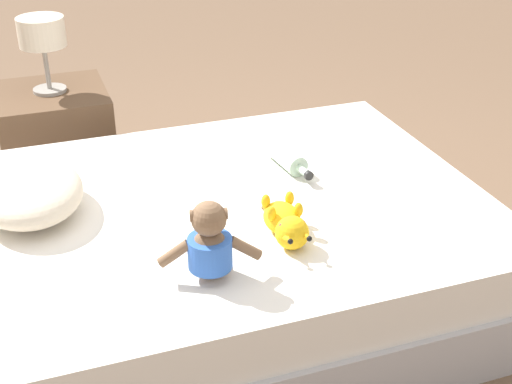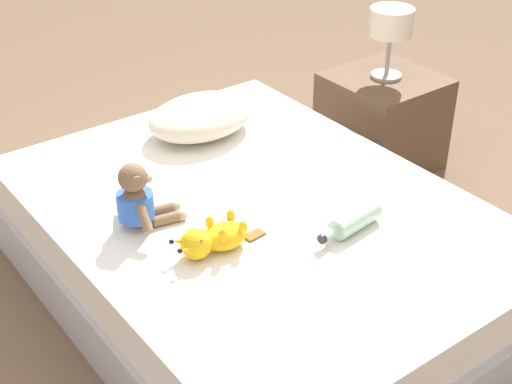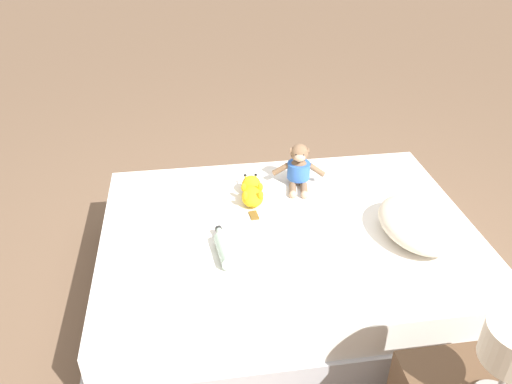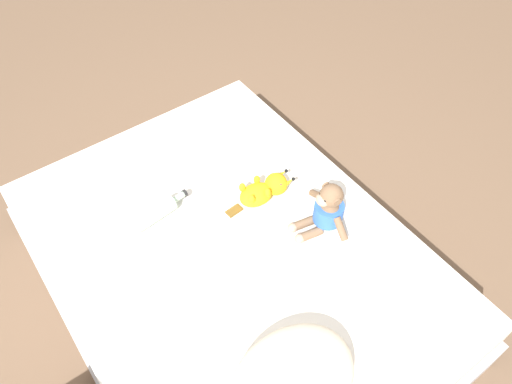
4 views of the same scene
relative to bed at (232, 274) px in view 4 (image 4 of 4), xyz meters
The scene contains 6 objects.
ground_plane 0.19m from the bed, ahead, with size 16.00×16.00×0.00m, color brown.
bed is the anchor object (origin of this frame).
pillow 0.65m from the bed, 75.37° to the left, with size 0.48×0.38×0.14m.
plush_monkey 0.50m from the bed, 161.48° to the left, with size 0.24×0.29×0.24m.
plush_yellow_creature 0.39m from the bed, 153.06° to the right, with size 0.33×0.12×0.10m.
glass_bottle 0.43m from the bed, 62.52° to the right, with size 0.27×0.09×0.07m.
Camera 4 is at (0.57, 0.95, 2.06)m, focal length 34.73 mm.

